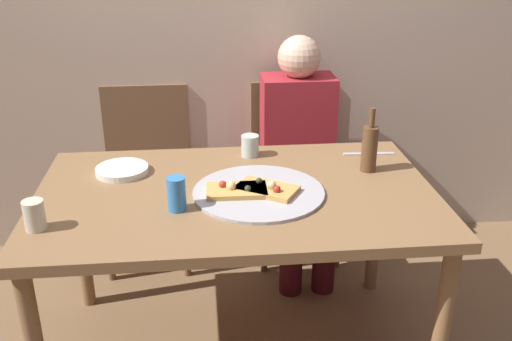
{
  "coord_description": "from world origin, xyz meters",
  "views": [
    {
      "loc": [
        -0.12,
        -1.94,
        1.67
      ],
      "look_at": [
        0.08,
        0.07,
        0.79
      ],
      "focal_mm": 40.44,
      "sensor_mm": 36.0,
      "label": 1
    }
  ],
  "objects_px": {
    "pizza_slice_last": "(236,190)",
    "plate_stack": "(122,170)",
    "soda_can": "(176,194)",
    "wine_bottle": "(370,147)",
    "tumbler_far": "(250,146)",
    "chair_left": "(147,164)",
    "pizza_tray": "(259,192)",
    "guest_in_sweater": "(300,146)",
    "table_knife": "(369,154)",
    "pizza_slice_extra": "(267,189)",
    "dining_table": "(236,210)",
    "chair_right": "(294,158)",
    "tumbler_near": "(34,215)"
  },
  "relations": [
    {
      "from": "dining_table",
      "to": "pizza_slice_last",
      "type": "relative_size",
      "value": 6.65
    },
    {
      "from": "chair_right",
      "to": "pizza_tray",
      "type": "bearing_deg",
      "value": 72.42
    },
    {
      "from": "pizza_tray",
      "to": "tumbler_near",
      "type": "xyz_separation_m",
      "value": [
        -0.75,
        -0.19,
        0.04
      ]
    },
    {
      "from": "pizza_slice_last",
      "to": "plate_stack",
      "type": "xyz_separation_m",
      "value": [
        -0.44,
        0.25,
        -0.01
      ]
    },
    {
      "from": "plate_stack",
      "to": "chair_right",
      "type": "height_order",
      "value": "chair_right"
    },
    {
      "from": "pizza_tray",
      "to": "chair_right",
      "type": "bearing_deg",
      "value": 72.42
    },
    {
      "from": "dining_table",
      "to": "table_knife",
      "type": "bearing_deg",
      "value": 27.49
    },
    {
      "from": "guest_in_sweater",
      "to": "wine_bottle",
      "type": "bearing_deg",
      "value": 107.6
    },
    {
      "from": "wine_bottle",
      "to": "plate_stack",
      "type": "height_order",
      "value": "wine_bottle"
    },
    {
      "from": "dining_table",
      "to": "chair_left",
      "type": "height_order",
      "value": "chair_left"
    },
    {
      "from": "tumbler_near",
      "to": "chair_right",
      "type": "height_order",
      "value": "chair_right"
    },
    {
      "from": "plate_stack",
      "to": "table_knife",
      "type": "relative_size",
      "value": 0.95
    },
    {
      "from": "pizza_tray",
      "to": "plate_stack",
      "type": "xyz_separation_m",
      "value": [
        -0.52,
        0.24,
        0.01
      ]
    },
    {
      "from": "wine_bottle",
      "to": "chair_left",
      "type": "bearing_deg",
      "value": 143.07
    },
    {
      "from": "plate_stack",
      "to": "chair_right",
      "type": "distance_m",
      "value": 1.06
    },
    {
      "from": "dining_table",
      "to": "tumbler_near",
      "type": "xyz_separation_m",
      "value": [
        -0.67,
        -0.23,
        0.13
      ]
    },
    {
      "from": "wine_bottle",
      "to": "chair_right",
      "type": "bearing_deg",
      "value": 104.04
    },
    {
      "from": "pizza_slice_extra",
      "to": "soda_can",
      "type": "relative_size",
      "value": 2.09
    },
    {
      "from": "pizza_slice_extra",
      "to": "guest_in_sweater",
      "type": "xyz_separation_m",
      "value": [
        0.25,
        0.74,
        -0.13
      ]
    },
    {
      "from": "wine_bottle",
      "to": "soda_can",
      "type": "height_order",
      "value": "wine_bottle"
    },
    {
      "from": "dining_table",
      "to": "guest_in_sweater",
      "type": "xyz_separation_m",
      "value": [
        0.36,
        0.7,
        -0.02
      ]
    },
    {
      "from": "table_knife",
      "to": "dining_table",
      "type": "bearing_deg",
      "value": 30.72
    },
    {
      "from": "tumbler_far",
      "to": "dining_table",
      "type": "bearing_deg",
      "value": -103.56
    },
    {
      "from": "pizza_slice_extra",
      "to": "tumbler_far",
      "type": "relative_size",
      "value": 2.8
    },
    {
      "from": "soda_can",
      "to": "table_knife",
      "type": "bearing_deg",
      "value": 28.63
    },
    {
      "from": "table_knife",
      "to": "chair_right",
      "type": "relative_size",
      "value": 0.24
    },
    {
      "from": "plate_stack",
      "to": "table_knife",
      "type": "bearing_deg",
      "value": 5.41
    },
    {
      "from": "wine_bottle",
      "to": "guest_in_sweater",
      "type": "height_order",
      "value": "guest_in_sweater"
    },
    {
      "from": "pizza_slice_extra",
      "to": "wine_bottle",
      "type": "height_order",
      "value": "wine_bottle"
    },
    {
      "from": "chair_left",
      "to": "guest_in_sweater",
      "type": "height_order",
      "value": "guest_in_sweater"
    },
    {
      "from": "pizza_slice_last",
      "to": "chair_left",
      "type": "relative_size",
      "value": 0.25
    },
    {
      "from": "pizza_slice_last",
      "to": "plate_stack",
      "type": "height_order",
      "value": "pizza_slice_last"
    },
    {
      "from": "pizza_tray",
      "to": "guest_in_sweater",
      "type": "height_order",
      "value": "guest_in_sweater"
    },
    {
      "from": "guest_in_sweater",
      "to": "plate_stack",
      "type": "bearing_deg",
      "value": 31.52
    },
    {
      "from": "pizza_tray",
      "to": "plate_stack",
      "type": "distance_m",
      "value": 0.58
    },
    {
      "from": "soda_can",
      "to": "plate_stack",
      "type": "xyz_separation_m",
      "value": [
        -0.23,
        0.34,
        -0.05
      ]
    },
    {
      "from": "soda_can",
      "to": "guest_in_sweater",
      "type": "bearing_deg",
      "value": 55.4
    },
    {
      "from": "pizza_slice_last",
      "to": "soda_can",
      "type": "distance_m",
      "value": 0.23
    },
    {
      "from": "chair_left",
      "to": "guest_in_sweater",
      "type": "relative_size",
      "value": 0.77
    },
    {
      "from": "tumbler_near",
      "to": "guest_in_sweater",
      "type": "bearing_deg",
      "value": 42.02
    },
    {
      "from": "pizza_slice_last",
      "to": "tumbler_far",
      "type": "relative_size",
      "value": 2.45
    },
    {
      "from": "table_knife",
      "to": "guest_in_sweater",
      "type": "relative_size",
      "value": 0.19
    },
    {
      "from": "wine_bottle",
      "to": "tumbler_far",
      "type": "bearing_deg",
      "value": 155.97
    },
    {
      "from": "pizza_tray",
      "to": "tumbler_far",
      "type": "height_order",
      "value": "tumbler_far"
    },
    {
      "from": "dining_table",
      "to": "soda_can",
      "type": "bearing_deg",
      "value": -148.35
    },
    {
      "from": "wine_bottle",
      "to": "soda_can",
      "type": "distance_m",
      "value": 0.8
    },
    {
      "from": "tumbler_far",
      "to": "chair_left",
      "type": "height_order",
      "value": "chair_left"
    },
    {
      "from": "pizza_tray",
      "to": "pizza_slice_extra",
      "type": "bearing_deg",
      "value": -16.9
    },
    {
      "from": "soda_can",
      "to": "chair_left",
      "type": "distance_m",
      "value": 1.05
    },
    {
      "from": "dining_table",
      "to": "tumbler_far",
      "type": "bearing_deg",
      "value": 76.44
    }
  ]
}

